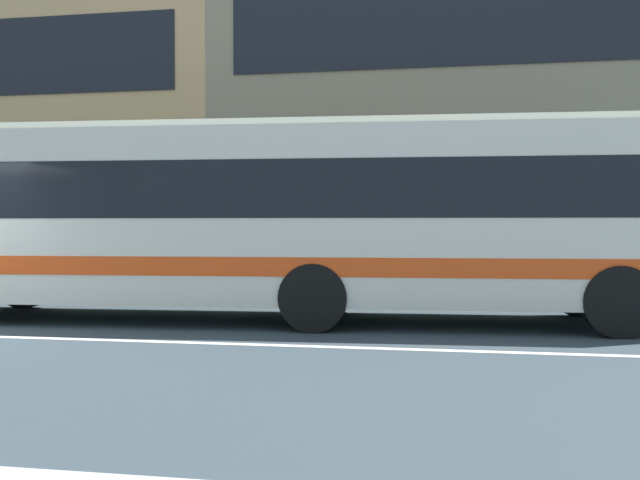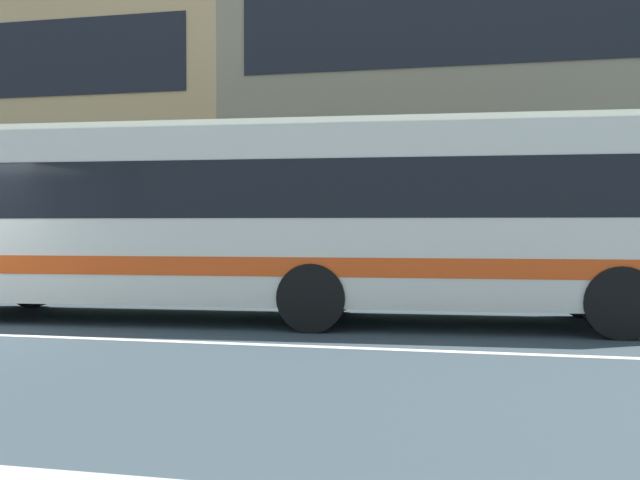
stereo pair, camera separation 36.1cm
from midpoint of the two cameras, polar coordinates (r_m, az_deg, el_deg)
The scene contains 4 objects.
hedge_row_far at distance 15.97m, azimuth -9.63°, elevation -2.80°, with size 18.47×1.10×0.89m, color #204F28.
apartment_block_left at distance 30.46m, azimuth -23.83°, elevation 8.56°, with size 21.93×11.85×11.02m.
apartment_block_right at distance 25.11m, azimuth 20.25°, elevation 11.01°, with size 20.40×11.85×11.72m.
transit_bus at distance 11.54m, azimuth -2.50°, elevation 2.09°, with size 12.14×3.22×3.14m.
Camera 2 is at (7.78, -8.81, 1.55)m, focal length 39.86 mm.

